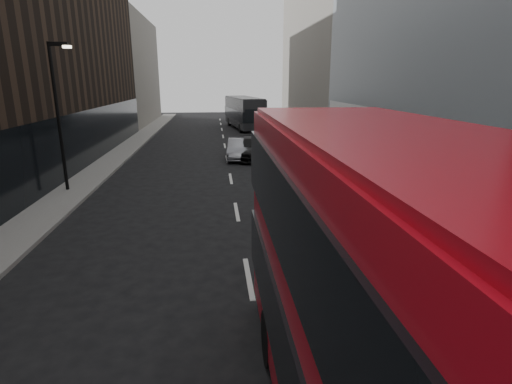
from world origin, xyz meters
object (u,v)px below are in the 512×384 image
object	(u,v)px
car_b	(239,149)
car_c	(253,148)
grey_bus	(244,112)
car_a	(305,182)
street_lamp	(59,108)

from	to	relation	value
car_b	car_c	world-z (taller)	car_c
car_b	car_c	bearing A→B (deg)	5.96
car_c	grey_bus	bearing A→B (deg)	91.02
grey_bus	car_a	xyz separation A→B (m)	(0.82, -28.23, -1.24)
grey_bus	car_b	world-z (taller)	grey_bus
car_a	grey_bus	bearing A→B (deg)	88.75
street_lamp	grey_bus	distance (m)	28.51
car_a	car_b	distance (m)	10.27
car_a	car_c	distance (m)	10.07
car_b	car_a	bearing A→B (deg)	-69.88
street_lamp	car_a	world-z (taller)	street_lamp
grey_bus	car_c	distance (m)	18.33
street_lamp	car_a	bearing A→B (deg)	-9.47
car_a	car_c	world-z (taller)	car_c
car_a	car_b	world-z (taller)	car_b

